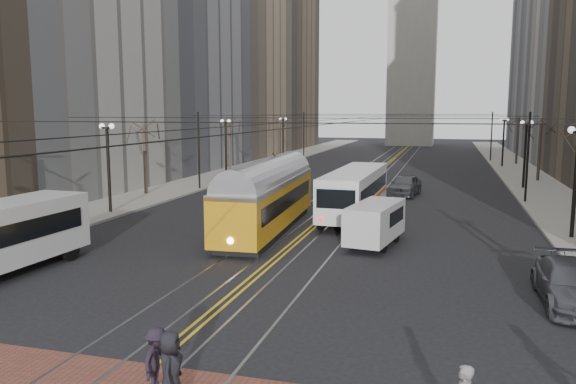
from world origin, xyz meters
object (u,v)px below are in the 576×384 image
Objects in this scene: sedan_grey at (405,185)px; rear_bus at (355,194)px; cargo_van at (375,225)px; streetcar at (268,203)px; sedan_parked at (571,284)px; pedestrian_a at (171,369)px; pedestrian_d at (157,360)px.

rear_bus is at bearing -95.04° from sedan_grey.
cargo_van is (2.20, -7.39, -0.43)m from rear_bus.
streetcar is 16.42m from sedan_parked.
pedestrian_a is at bearing -89.31° from rear_bus.
sedan_grey is 2.79× the size of pedestrian_a.
cargo_van is at bearing -82.45° from sedan_grey.
streetcar is at bearing -2.70° from pedestrian_a.
sedan_grey is 33.95m from pedestrian_d.
cargo_van is 16.95m from pedestrian_a.
cargo_van reaches higher than sedan_parked.
streetcar is 2.61× the size of sedan_parked.
pedestrian_d is at bearing -87.43° from sedan_grey.
rear_bus reaches higher than pedestrian_a.
sedan_grey is 3.13× the size of pedestrian_d.
sedan_parked is (7.38, -24.38, -0.11)m from sedan_grey.
pedestrian_d is at bearing -139.48° from sedan_parked.
pedestrian_a is (-0.27, -24.16, -0.59)m from rear_bus.
streetcar is 19.17m from pedestrian_a.
pedestrian_a is (-2.66, -34.34, 0.06)m from sedan_grey.
rear_bus is 7.22× the size of pedestrian_d.
rear_bus is 2.31× the size of sedan_grey.
rear_bus is (4.05, 5.37, -0.07)m from streetcar.
sedan_parked is 14.25m from pedestrian_d.
pedestrian_d is (-3.32, -33.79, -0.04)m from sedan_grey.
sedan_grey is (6.44, 15.56, -0.72)m from streetcar.
streetcar reaches higher than pedestrian_d.
sedan_parked is at bearing -64.96° from sedan_grey.
streetcar is at bearing 171.32° from cargo_van.
streetcar reaches higher than pedestrian_a.
sedan_parked is at bearing -35.75° from streetcar.
streetcar reaches higher than rear_bus.
cargo_van is 17.58m from sedan_grey.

